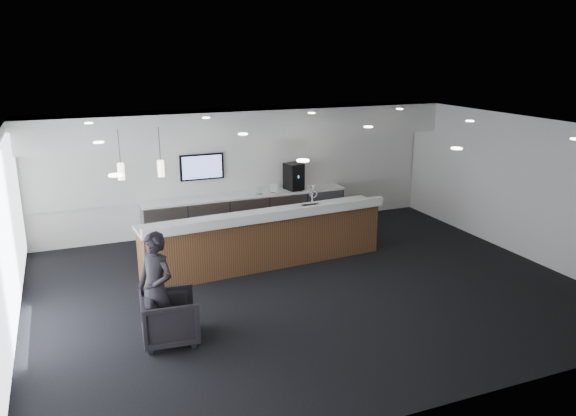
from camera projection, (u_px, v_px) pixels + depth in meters
name	position (u px, v px, depth m)	size (l,w,h in m)	color
ground	(307.00, 287.00, 10.61)	(10.00, 10.00, 0.00)	black
ceiling	(308.00, 129.00, 9.79)	(10.00, 8.00, 0.02)	black
back_wall	(241.00, 169.00, 13.77)	(10.00, 0.02, 3.00)	white
left_wall	(3.00, 246.00, 8.39)	(0.02, 8.00, 3.00)	white
right_wall	(520.00, 186.00, 12.02)	(0.02, 8.00, 3.00)	white
soffit_bulkhead	(246.00, 124.00, 13.05)	(10.00, 0.90, 0.70)	white
alcove_panel	(241.00, 165.00, 13.71)	(9.80, 0.06, 1.40)	white
window_blinds_wall	(6.00, 246.00, 8.40)	(0.04, 7.36, 2.55)	silver
back_credenza	(246.00, 213.00, 13.73)	(5.06, 0.66, 0.95)	gray
wall_tv	(202.00, 167.00, 13.28)	(1.05, 0.08, 0.62)	black
pendant_left	(165.00, 173.00, 9.84)	(0.12, 0.12, 0.30)	#FFEBC6
pendant_right	(124.00, 176.00, 9.59)	(0.12, 0.12, 0.30)	#FFEBC6
ceiling_can_lights	(308.00, 130.00, 9.80)	(7.00, 5.00, 0.02)	white
service_counter	(266.00, 239.00, 11.55)	(5.22, 1.23, 1.49)	#50291A
coffee_machine	(294.00, 177.00, 13.97)	(0.46, 0.54, 0.66)	black
info_sign_left	(260.00, 190.00, 13.58)	(0.14, 0.02, 0.20)	white
info_sign_right	(274.00, 188.00, 13.72)	(0.17, 0.02, 0.23)	white
armchair	(170.00, 318.00, 8.55)	(0.82, 0.84, 0.77)	black
lounge_guest	(156.00, 289.00, 8.39)	(0.64, 0.42, 1.75)	black
cup_0	(314.00, 187.00, 14.15)	(0.09, 0.09, 0.08)	white
cup_1	(309.00, 187.00, 14.09)	(0.09, 0.09, 0.08)	white
cup_2	(304.00, 188.00, 14.04)	(0.09, 0.09, 0.08)	white
cup_3	(298.00, 188.00, 13.99)	(0.09, 0.09, 0.08)	white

